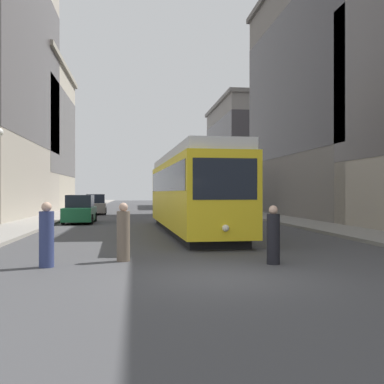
# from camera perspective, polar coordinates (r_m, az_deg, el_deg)

# --- Properties ---
(ground_plane) EXTENTS (200.00, 200.00, 0.00)m
(ground_plane) POSITION_cam_1_polar(r_m,az_deg,el_deg) (10.69, 4.04, -10.79)
(ground_plane) COLOR #424244
(sidewalk_left) EXTENTS (2.88, 120.00, 0.15)m
(sidewalk_left) POSITION_cam_1_polar(r_m,az_deg,el_deg) (50.72, -14.34, -2.20)
(sidewalk_left) COLOR gray
(sidewalk_left) RESTS_ON ground
(sidewalk_right) EXTENTS (2.88, 120.00, 0.15)m
(sidewalk_right) POSITION_cam_1_polar(r_m,az_deg,el_deg) (51.39, 4.39, -2.17)
(sidewalk_right) COLOR gray
(sidewalk_right) RESTS_ON ground
(streetcar) EXTENTS (3.15, 14.92, 3.89)m
(streetcar) POSITION_cam_1_polar(r_m,az_deg,el_deg) (22.31, -0.22, 0.24)
(streetcar) COLOR black
(streetcar) RESTS_ON ground
(transit_bus) EXTENTS (2.69, 12.05, 3.45)m
(transit_bus) POSITION_cam_1_polar(r_m,az_deg,el_deg) (41.56, 1.57, -0.10)
(transit_bus) COLOR black
(transit_bus) RESTS_ON ground
(parked_car_left_near) EXTENTS (2.06, 4.50, 1.82)m
(parked_car_left_near) POSITION_cam_1_polar(r_m,az_deg,el_deg) (41.86, -12.07, -1.61)
(parked_car_left_near) COLOR black
(parked_car_left_near) RESTS_ON ground
(parked_car_left_mid) EXTENTS (1.90, 4.32, 1.82)m
(parked_car_left_mid) POSITION_cam_1_polar(r_m,az_deg,el_deg) (30.03, -13.97, -2.23)
(parked_car_left_mid) COLOR black
(parked_car_left_mid) RESTS_ON ground
(pedestrian_crossing_near) EXTENTS (0.39, 0.39, 1.74)m
(pedestrian_crossing_near) POSITION_cam_1_polar(r_m,az_deg,el_deg) (12.65, -17.91, -5.41)
(pedestrian_crossing_near) COLOR navy
(pedestrian_crossing_near) RESTS_ON ground
(pedestrian_crossing_far) EXTENTS (0.38, 0.38, 1.69)m
(pedestrian_crossing_far) POSITION_cam_1_polar(r_m,az_deg,el_deg) (13.24, -8.67, -5.26)
(pedestrian_crossing_far) COLOR #6B5B4C
(pedestrian_crossing_far) RESTS_ON ground
(pedestrian_on_sidewalk) EXTENTS (0.37, 0.37, 1.63)m
(pedestrian_on_sidewalk) POSITION_cam_1_polar(r_m,az_deg,el_deg) (12.75, 10.24, -5.59)
(pedestrian_on_sidewalk) COLOR black
(pedestrian_on_sidewalk) RESTS_ON ground
(building_left_midblock) EXTENTS (12.55, 17.77, 15.96)m
(building_left_midblock) POSITION_cam_1_polar(r_m,az_deg,el_deg) (53.43, -22.17, 6.63)
(building_left_midblock) COLOR #B2A893
(building_left_midblock) RESTS_ON ground
(building_right_midblock) EXTENTS (11.27, 19.68, 14.83)m
(building_right_midblock) POSITION_cam_1_polar(r_m,az_deg,el_deg) (66.22, 7.80, 4.82)
(building_right_midblock) COLOR gray
(building_right_midblock) RESTS_ON ground
(building_right_far) EXTENTS (10.86, 21.91, 19.99)m
(building_right_far) POSITION_cam_1_polar(r_m,az_deg,el_deg) (39.56, 18.71, 12.05)
(building_right_far) COLOR slate
(building_right_far) RESTS_ON ground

